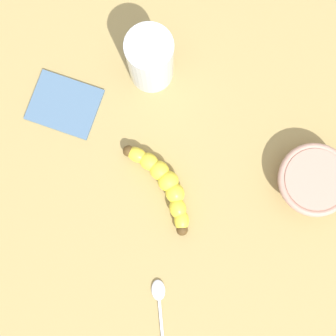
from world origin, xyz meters
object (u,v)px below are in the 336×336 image
object	(u,v)px
smoothie_glass	(150,60)
banana	(164,184)
ceramic_bowl	(312,180)
teaspoon	(159,294)

from	to	relation	value
smoothie_glass	banana	bearing A→B (deg)	-41.10
ceramic_bowl	teaspoon	world-z (taller)	ceramic_bowl
smoothie_glass	teaspoon	xyz separation A→B (cm)	(28.09, -28.65, -5.64)
smoothie_glass	teaspoon	size ratio (longest dim) A/B	1.33
banana	smoothie_glass	size ratio (longest dim) A/B	1.49
ceramic_bowl	teaspoon	xyz separation A→B (cm)	(-6.32, -32.49, -2.61)
banana	ceramic_bowl	world-z (taller)	ceramic_bowl
smoothie_glass	ceramic_bowl	bearing A→B (deg)	6.38
banana	smoothie_glass	distance (cm)	21.46
banana	smoothie_glass	world-z (taller)	smoothie_glass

